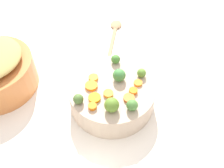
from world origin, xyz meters
The scene contains 17 objects.
tabletop centered at (0.00, 0.00, 0.01)m, with size 2.40×2.40×0.02m, color white.
serving_bowl_carrots centered at (0.02, -0.03, 0.06)m, with size 0.28×0.28×0.09m, color #C0A992.
carrot_slice_0 centered at (-0.03, -0.08, 0.11)m, with size 0.03×0.03×0.01m, color orange.
carrot_slice_1 centered at (0.06, 0.02, 0.11)m, with size 0.03×0.03×0.01m, color orange.
carrot_slice_2 centered at (0.08, -0.11, 0.11)m, with size 0.03×0.03×0.01m, color orange.
carrot_slice_3 centered at (0.05, -0.10, 0.11)m, with size 0.04×0.04×0.01m, color orange.
carrot_slice_4 centered at (0.08, 0.00, 0.11)m, with size 0.03×0.03×0.01m, color orange.
carrot_slice_5 centered at (0.00, -0.09, 0.11)m, with size 0.04×0.04×0.01m, color orange.
carrot_slice_6 centered at (0.04, 0.05, 0.11)m, with size 0.03×0.03×0.01m, color orange.
carrot_slice_7 centered at (0.05, -0.05, 0.11)m, with size 0.03×0.03×0.01m, color orange.
brussels_sprout_0 centered at (0.12, -0.01, 0.13)m, with size 0.03×0.03×0.03m, color #4A7F38.
brussels_sprout_1 centered at (0.00, 0.00, 0.13)m, with size 0.04×0.04×0.04m, color #428640.
brussels_sprout_2 centered at (0.04, -0.15, 0.12)m, with size 0.03×0.03×0.03m, color #4A6C31.
brussels_sprout_3 centered at (0.01, 0.07, 0.12)m, with size 0.03×0.03×0.03m, color #5B8931.
brussels_sprout_4 centered at (-0.08, 0.02, 0.12)m, with size 0.03×0.03×0.03m, color #468233.
brussels_sprout_5 centered at (0.10, -0.06, 0.13)m, with size 0.04×0.04×0.04m, color #5A832A.
wooden_spoon centered at (-0.33, 0.10, 0.03)m, with size 0.28×0.17×0.01m.
Camera 1 is at (0.50, -0.20, 0.71)m, focal length 40.19 mm.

